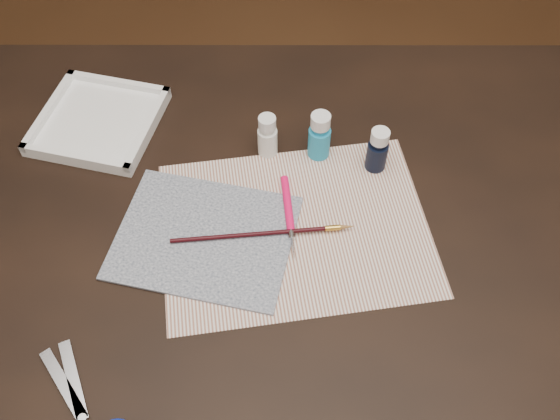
{
  "coord_description": "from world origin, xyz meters",
  "views": [
    {
      "loc": [
        0.0,
        -0.56,
        1.57
      ],
      "look_at": [
        0.0,
        0.0,
        0.8
      ],
      "focal_mm": 40.0,
      "sensor_mm": 36.0,
      "label": 1
    }
  ],
  "objects_px": {
    "paper": "(295,228)",
    "palette_tray": "(98,121)",
    "paint_bottle_cyan": "(320,136)",
    "paint_bottle_navy": "(378,150)",
    "scissors": "(72,409)",
    "paint_bottle_white": "(267,135)",
    "canvas": "(205,237)"
  },
  "relations": [
    {
      "from": "paper",
      "to": "palette_tray",
      "type": "xyz_separation_m",
      "value": [
        -0.35,
        0.23,
        0.01
      ]
    },
    {
      "from": "paint_bottle_cyan",
      "to": "paint_bottle_navy",
      "type": "relative_size",
      "value": 1.08
    },
    {
      "from": "scissors",
      "to": "palette_tray",
      "type": "height_order",
      "value": "palette_tray"
    },
    {
      "from": "paint_bottle_cyan",
      "to": "paint_bottle_navy",
      "type": "bearing_deg",
      "value": -16.72
    },
    {
      "from": "paint_bottle_white",
      "to": "paint_bottle_cyan",
      "type": "distance_m",
      "value": 0.09
    },
    {
      "from": "canvas",
      "to": "palette_tray",
      "type": "distance_m",
      "value": 0.32
    },
    {
      "from": "scissors",
      "to": "palette_tray",
      "type": "distance_m",
      "value": 0.52
    },
    {
      "from": "paper",
      "to": "canvas",
      "type": "relative_size",
      "value": 1.55
    },
    {
      "from": "paper",
      "to": "canvas",
      "type": "bearing_deg",
      "value": -172.26
    },
    {
      "from": "scissors",
      "to": "canvas",
      "type": "bearing_deg",
      "value": -66.85
    },
    {
      "from": "paper",
      "to": "scissors",
      "type": "relative_size",
      "value": 1.98
    },
    {
      "from": "paint_bottle_navy",
      "to": "scissors",
      "type": "distance_m",
      "value": 0.61
    },
    {
      "from": "paint_bottle_cyan",
      "to": "palette_tray",
      "type": "distance_m",
      "value": 0.4
    },
    {
      "from": "canvas",
      "to": "paint_bottle_navy",
      "type": "relative_size",
      "value": 3.18
    },
    {
      "from": "canvas",
      "to": "paint_bottle_white",
      "type": "relative_size",
      "value": 3.29
    },
    {
      "from": "paint_bottle_navy",
      "to": "scissors",
      "type": "height_order",
      "value": "paint_bottle_navy"
    },
    {
      "from": "canvas",
      "to": "paint_bottle_white",
      "type": "bearing_deg",
      "value": 61.9
    },
    {
      "from": "paint_bottle_white",
      "to": "canvas",
      "type": "bearing_deg",
      "value": -118.1
    },
    {
      "from": "canvas",
      "to": "scissors",
      "type": "bearing_deg",
      "value": -119.42
    },
    {
      "from": "paint_bottle_white",
      "to": "paint_bottle_cyan",
      "type": "relative_size",
      "value": 0.89
    },
    {
      "from": "canvas",
      "to": "palette_tray",
      "type": "height_order",
      "value": "palette_tray"
    },
    {
      "from": "paint_bottle_white",
      "to": "scissors",
      "type": "height_order",
      "value": "paint_bottle_white"
    },
    {
      "from": "paint_bottle_navy",
      "to": "scissors",
      "type": "relative_size",
      "value": 0.4
    },
    {
      "from": "canvas",
      "to": "paint_bottle_navy",
      "type": "xyz_separation_m",
      "value": [
        0.28,
        0.15,
        0.04
      ]
    },
    {
      "from": "paint_bottle_white",
      "to": "scissors",
      "type": "bearing_deg",
      "value": -118.9
    },
    {
      "from": "canvas",
      "to": "palette_tray",
      "type": "xyz_separation_m",
      "value": [
        -0.21,
        0.24,
        0.01
      ]
    },
    {
      "from": "paint_bottle_white",
      "to": "scissors",
      "type": "xyz_separation_m",
      "value": [
        -0.25,
        -0.45,
        -0.04
      ]
    },
    {
      "from": "paint_bottle_white",
      "to": "paper",
      "type": "bearing_deg",
      "value": -74.14
    },
    {
      "from": "scissors",
      "to": "palette_tray",
      "type": "xyz_separation_m",
      "value": [
        -0.05,
        0.52,
        0.01
      ]
    },
    {
      "from": "palette_tray",
      "to": "canvas",
      "type": "bearing_deg",
      "value": -49.69
    },
    {
      "from": "paint_bottle_navy",
      "to": "canvas",
      "type": "bearing_deg",
      "value": -152.16
    },
    {
      "from": "paper",
      "to": "paint_bottle_white",
      "type": "bearing_deg",
      "value": 105.86
    }
  ]
}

